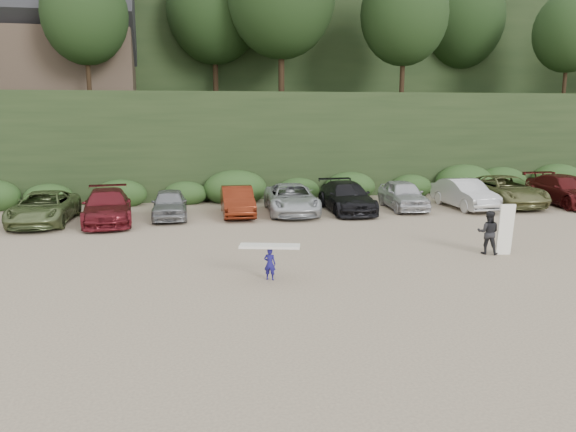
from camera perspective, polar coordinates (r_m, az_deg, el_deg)
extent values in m
plane|color=tan|center=(17.96, 8.20, -5.59)|extent=(120.00, 120.00, 0.00)
cube|color=black|center=(38.67, -3.09, 7.77)|extent=(80.00, 14.00, 6.00)
cube|color=black|center=(56.54, -6.11, 13.74)|extent=(90.00, 30.00, 16.00)
ellipsoid|color=black|center=(39.08, -3.22, 19.56)|extent=(66.00, 12.00, 10.00)
cube|color=#2B491E|center=(31.45, -1.88, 2.69)|extent=(46.20, 2.00, 1.20)
cube|color=brown|center=(40.68, -21.14, 14.28)|extent=(8.00, 6.00, 4.00)
imported|color=#5D6E40|center=(27.25, -23.57, 0.76)|extent=(2.65, 5.24, 1.42)
imported|color=maroon|center=(26.44, -17.89, 0.93)|extent=(2.43, 5.25, 1.49)
imported|color=gray|center=(26.84, -11.94, 1.22)|extent=(1.70, 4.01, 1.35)
imported|color=maroon|center=(27.07, -5.16, 1.52)|extent=(1.65, 4.25, 1.38)
imported|color=#B3B7BB|center=(27.49, 0.34, 1.75)|extent=(2.80, 5.32, 1.43)
imported|color=black|center=(28.09, 5.98, 1.93)|extent=(2.21, 5.11, 1.47)
imported|color=silver|center=(29.30, 11.60, 2.14)|extent=(2.09, 4.44, 1.47)
imported|color=silver|center=(30.28, 17.51, 2.16)|extent=(1.66, 4.56, 1.49)
imported|color=olive|center=(32.04, 21.24, 2.42)|extent=(2.87, 5.69, 1.54)
imported|color=#531213|center=(33.32, 26.35, 2.34)|extent=(2.51, 5.52, 1.57)
imported|color=navy|center=(16.81, -1.86, -4.89)|extent=(0.42, 0.36, 0.98)
cube|color=white|center=(16.67, -1.87, -3.07)|extent=(1.86, 0.96, 0.07)
imported|color=black|center=(20.94, 19.68, -1.58)|extent=(0.95, 0.89, 1.55)
cube|color=white|center=(20.93, 21.23, -1.30)|extent=(0.55, 0.35, 1.82)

